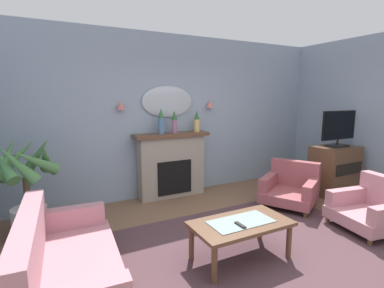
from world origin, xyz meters
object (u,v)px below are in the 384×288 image
at_px(mantel_vase_centre, 161,122).
at_px(wall_mirror, 168,102).
at_px(tv_remote, 240,225).
at_px(mantel_vase_right, 174,121).
at_px(potted_plant_tall_palm, 26,184).
at_px(fireplace, 172,165).
at_px(coffee_table, 241,227).
at_px(mantel_vase_left, 197,122).
at_px(armchair_beside_couch, 374,208).
at_px(floral_couch, 60,260).
at_px(tv_cabinet, 334,170).
at_px(wall_sconce_left, 121,105).
at_px(tv_flatscreen, 339,128).
at_px(wall_sconce_right, 210,104).
at_px(armchair_in_corner, 291,187).

height_order(mantel_vase_centre, wall_mirror, wall_mirror).
distance_m(wall_mirror, tv_remote, 2.80).
bearing_deg(mantel_vase_right, potted_plant_tall_palm, -167.80).
xyz_separation_m(fireplace, wall_mirror, (0.00, 0.14, 1.14)).
bearing_deg(coffee_table, potted_plant_tall_palm, 140.29).
xyz_separation_m(mantel_vase_left, wall_mirror, (-0.50, 0.17, 0.37)).
height_order(armchair_beside_couch, potted_plant_tall_palm, potted_plant_tall_palm).
relative_size(floral_couch, tv_cabinet, 1.96).
distance_m(mantel_vase_centre, wall_sconce_left, 0.72).
bearing_deg(potted_plant_tall_palm, tv_cabinet, -8.65).
distance_m(mantel_vase_right, mantel_vase_left, 0.45).
distance_m(mantel_vase_right, wall_sconce_left, 0.95).
relative_size(tv_remote, armchair_beside_couch, 0.17).
xyz_separation_m(tv_remote, tv_flatscreen, (2.95, 1.05, 0.79)).
height_order(armchair_beside_couch, tv_cabinet, tv_cabinet).
xyz_separation_m(fireplace, tv_flatscreen, (2.71, -1.31, 0.68)).
distance_m(tv_remote, tv_cabinet, 3.14).
distance_m(fireplace, wall_sconce_right, 1.38).
bearing_deg(floral_couch, potted_plant_tall_palm, 101.60).
xyz_separation_m(coffee_table, tv_remote, (-0.07, -0.08, 0.07)).
relative_size(floral_couch, potted_plant_tall_palm, 1.35).
relative_size(mantel_vase_left, potted_plant_tall_palm, 0.29).
distance_m(fireplace, potted_plant_tall_palm, 2.33).
bearing_deg(mantel_vase_right, coffee_table, -95.44).
distance_m(mantel_vase_centre, tv_flatscreen, 3.18).
bearing_deg(tv_cabinet, mantel_vase_right, 154.74).
bearing_deg(fireplace, armchair_beside_couch, -52.87).
xyz_separation_m(wall_sconce_left, tv_remote, (0.61, -2.44, -1.21)).
distance_m(wall_sconce_right, tv_flatscreen, 2.37).
height_order(mantel_vase_centre, coffee_table, mantel_vase_centre).
height_order(fireplace, tv_remote, fireplace).
bearing_deg(armchair_beside_couch, wall_mirror, 125.63).
bearing_deg(armchair_beside_couch, wall_sconce_right, 111.98).
relative_size(wall_mirror, coffee_table, 0.87).
bearing_deg(armchair_beside_couch, tv_flatscreen, 55.84).
bearing_deg(tv_flatscreen, wall_sconce_right, 143.13).
bearing_deg(mantel_vase_left, tv_remote, -107.61).
bearing_deg(wall_mirror, potted_plant_tall_palm, -163.50).
height_order(tv_remote, armchair_in_corner, armchair_in_corner).
distance_m(wall_mirror, wall_sconce_right, 0.85).
relative_size(mantel_vase_left, floral_couch, 0.22).
height_order(wall_sconce_left, potted_plant_tall_palm, wall_sconce_left).
relative_size(wall_mirror, tv_cabinet, 1.07).
distance_m(floral_couch, potted_plant_tall_palm, 1.50).
bearing_deg(mantel_vase_centre, coffee_table, -89.07).
relative_size(fireplace, wall_mirror, 1.42).
bearing_deg(armchair_beside_couch, fireplace, 127.13).
height_order(wall_sconce_right, tv_flatscreen, wall_sconce_right).
height_order(mantel_vase_centre, armchair_beside_couch, mantel_vase_centre).
height_order(coffee_table, armchair_in_corner, armchair_in_corner).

